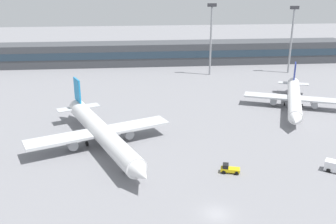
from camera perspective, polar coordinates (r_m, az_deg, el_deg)
name	(u,v)px	position (r m, az deg, el deg)	size (l,w,h in m)	color
ground_plane	(183,123)	(98.61, 2.26, -1.57)	(400.00, 400.00, 0.00)	gray
terminal_building	(162,53)	(163.86, -0.92, 8.63)	(154.57, 12.13, 9.00)	#3F4247
airplane_near	(102,133)	(84.54, -9.71, -3.03)	(31.22, 43.43, 11.31)	silver
airplane_mid	(294,98)	(113.45, 18.05, 1.90)	(27.19, 37.90, 9.81)	white
baggage_tug_yellow	(229,169)	(75.07, 8.95, -8.24)	(3.87, 2.56, 1.75)	yellow
floodlight_tower_west	(292,35)	(153.92, 17.74, 10.76)	(3.20, 0.80, 24.82)	gray
floodlight_tower_east	(211,34)	(144.51, 6.34, 11.26)	(3.20, 0.80, 25.93)	gray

